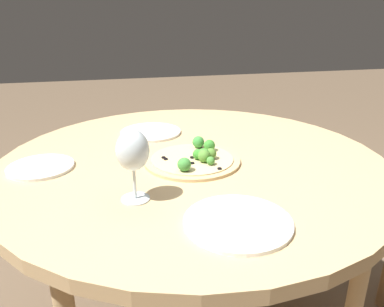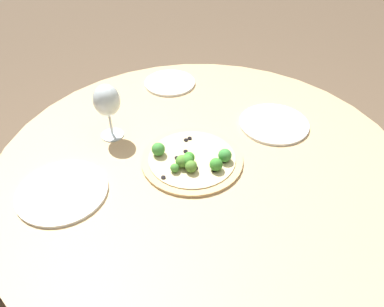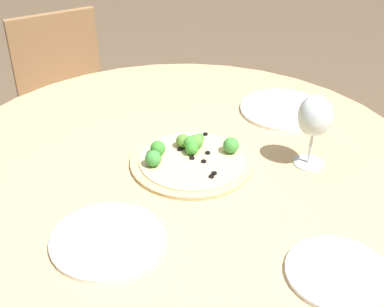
% 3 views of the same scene
% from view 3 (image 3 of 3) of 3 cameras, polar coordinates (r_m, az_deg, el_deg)
% --- Properties ---
extents(dining_table, '(1.31, 1.31, 0.77)m').
position_cam_3_polar(dining_table, '(1.41, -1.25, -3.35)').
color(dining_table, tan).
rests_on(dining_table, ground_plane).
extents(chair_2, '(0.49, 0.49, 0.83)m').
position_cam_3_polar(chair_2, '(2.42, -12.94, 5.16)').
color(chair_2, '#997047').
rests_on(chair_2, ground_plane).
extents(pizza, '(0.32, 0.32, 0.06)m').
position_cam_3_polar(pizza, '(1.39, -0.13, -0.41)').
color(pizza, tan).
rests_on(pizza, dining_table).
extents(wine_glass, '(0.09, 0.09, 0.20)m').
position_cam_3_polar(wine_glass, '(1.35, 12.97, 3.77)').
color(wine_glass, silver).
rests_on(wine_glass, dining_table).
extents(plate_near, '(0.21, 0.21, 0.01)m').
position_cam_3_polar(plate_near, '(1.12, 15.27, -12.16)').
color(plate_near, white).
rests_on(plate_near, dining_table).
extents(plate_far, '(0.24, 0.24, 0.01)m').
position_cam_3_polar(plate_far, '(1.16, -9.01, -9.09)').
color(plate_far, white).
rests_on(plate_far, dining_table).
extents(plate_side, '(0.26, 0.26, 0.01)m').
position_cam_3_polar(plate_side, '(1.65, 9.70, 4.68)').
color(plate_side, white).
rests_on(plate_side, dining_table).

